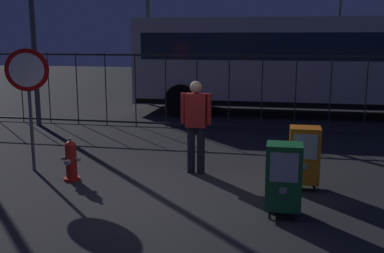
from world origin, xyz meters
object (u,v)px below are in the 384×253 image
object	(u,v)px
fire_hydrant	(71,161)
pedestrian	(196,122)
newspaper_box_secondary	(304,155)
bus_near	(304,60)
stop_sign	(28,84)
newspaper_box_primary	(284,176)

from	to	relation	value
fire_hydrant	pedestrian	size ratio (longest dim) A/B	0.45
newspaper_box_secondary	bus_near	world-z (taller)	bus_near
stop_sign	pedestrian	world-z (taller)	stop_sign
newspaper_box_primary	pedestrian	xyz separation A→B (m)	(-1.55, 1.79, 0.38)
newspaper_box_primary	newspaper_box_secondary	bearing A→B (deg)	75.59
fire_hydrant	bus_near	distance (m)	9.07
newspaper_box_primary	bus_near	bearing A→B (deg)	86.51
bus_near	newspaper_box_secondary	bearing A→B (deg)	-91.84
newspaper_box_primary	stop_sign	distance (m)	4.83
newspaper_box_secondary	stop_sign	bearing A→B (deg)	178.65
stop_sign	newspaper_box_secondary	bearing A→B (deg)	-1.35
stop_sign	pedestrian	xyz separation A→B (m)	(2.97, 0.43, -0.65)
newspaper_box_secondary	pedestrian	world-z (taller)	pedestrian
fire_hydrant	newspaper_box_secondary	world-z (taller)	newspaper_box_secondary
newspaper_box_primary	newspaper_box_secondary	distance (m)	1.29
newspaper_box_secondary	stop_sign	distance (m)	4.95
fire_hydrant	stop_sign	world-z (taller)	stop_sign
stop_sign	bus_near	xyz separation A→B (m)	(5.06, 7.55, 0.11)
newspaper_box_primary	pedestrian	world-z (taller)	pedestrian
stop_sign	pedestrian	bearing A→B (deg)	8.23
newspaper_box_secondary	newspaper_box_primary	bearing A→B (deg)	-104.41
fire_hydrant	newspaper_box_secondary	bearing A→B (deg)	4.48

